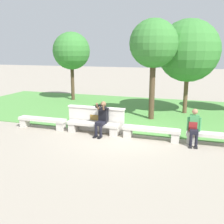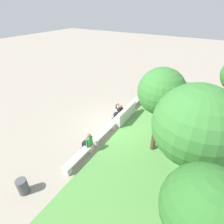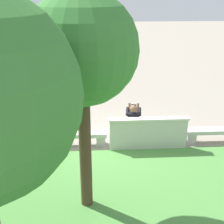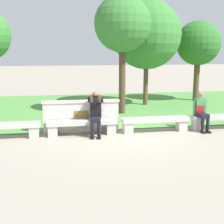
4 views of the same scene
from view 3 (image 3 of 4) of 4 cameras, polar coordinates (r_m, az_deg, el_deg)
The scene contains 9 objects.
ground_plane at distance 9.88m, azimuth -0.46°, elevation -5.97°, with size 80.00×80.00×0.00m, color gray.
bench_main at distance 10.49m, azimuth 18.81°, elevation -3.64°, with size 2.12×0.40×0.45m.
bench_near at distance 9.86m, azimuth 6.26°, elevation -4.18°, with size 2.12×0.40×0.45m.
bench_mid at distance 9.75m, azimuth -7.26°, elevation -4.53°, with size 2.12×0.40×0.45m.
backrest_wall_with_plaque at distance 9.47m, azimuth 6.65°, elevation -3.91°, with size 2.39×0.24×1.01m.
person_photographer at distance 9.69m, azimuth 3.90°, elevation -1.76°, with size 0.51×0.76×1.32m.
person_distant at distance 9.88m, azimuth -16.00°, elevation -2.54°, with size 0.48×0.69×1.26m.
backpack at distance 9.82m, azimuth -15.88°, elevation -2.97°, with size 0.28×0.24×0.43m.
tree_right_background at distance 5.97m, azimuth -5.56°, elevation 11.05°, with size 2.19×2.19×4.62m.
Camera 3 is at (0.46, 8.75, 4.56)m, focal length 50.00 mm.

